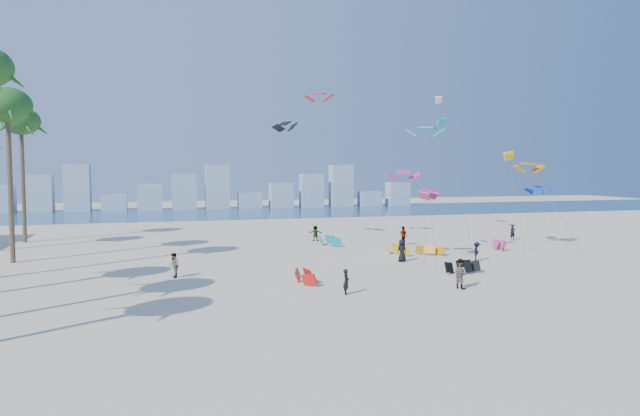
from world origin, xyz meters
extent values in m
plane|color=beige|center=(0.00, 0.00, 0.00)|extent=(220.00, 220.00, 0.00)
plane|color=navy|center=(0.00, 72.00, 0.01)|extent=(220.00, 220.00, 0.00)
imported|color=black|center=(1.32, 4.24, 0.79)|extent=(0.59, 0.68, 1.57)
imported|color=gray|center=(8.95, 3.94, 0.96)|extent=(0.98, 1.12, 1.93)
imported|color=black|center=(9.69, 14.78, 0.93)|extent=(1.00, 0.75, 1.86)
imported|color=gray|center=(14.06, 24.28, 0.95)|extent=(0.71, 1.19, 1.91)
imported|color=black|center=(15.80, 13.31, 0.80)|extent=(1.10, 1.18, 1.60)
imported|color=gray|center=(6.43, 29.83, 0.82)|extent=(1.59, 0.74, 1.65)
imported|color=black|center=(27.02, 24.70, 0.83)|extent=(0.61, 0.40, 1.67)
imported|color=gray|center=(-8.67, 12.63, 0.89)|extent=(0.73, 0.90, 1.77)
cylinder|color=#595959|center=(11.14, 12.09, 2.97)|extent=(1.01, 3.32, 5.95)
cylinder|color=#595959|center=(11.93, 15.06, 5.56)|extent=(1.59, 3.07, 11.13)
cylinder|color=#595959|center=(25.44, 15.91, 4.08)|extent=(2.67, 4.52, 8.16)
cylinder|color=#595959|center=(4.66, 29.17, 6.20)|extent=(2.90, 2.70, 12.40)
cylinder|color=#595959|center=(21.24, 27.09, 7.71)|extent=(2.59, 2.88, 15.43)
cylinder|color=#595959|center=(25.92, 16.82, 2.89)|extent=(0.05, 4.93, 5.80)
cylinder|color=#595959|center=(7.79, 27.33, 7.65)|extent=(2.87, 2.08, 15.30)
cylinder|color=#595959|center=(22.47, 17.54, 4.62)|extent=(0.44, 2.55, 9.24)
cylinder|color=#595959|center=(9.93, 12.98, 3.70)|extent=(0.16, 4.52, 7.41)
cylinder|color=#595959|center=(22.24, 33.58, 6.86)|extent=(2.86, 2.53, 13.73)
cylinder|color=brown|center=(-21.15, 23.00, 6.40)|extent=(0.40, 0.40, 12.80)
ellipsoid|color=#1F5A23|center=(-21.15, 23.00, 12.80)|extent=(3.80, 3.80, 2.85)
cylinder|color=brown|center=(-23.04, 37.00, 6.29)|extent=(0.40, 0.40, 12.57)
ellipsoid|color=#1F5A23|center=(-23.04, 37.00, 12.57)|extent=(3.80, 3.80, 2.85)
cube|color=#9EADBF|center=(-35.80, 82.00, 2.40)|extent=(4.40, 3.00, 4.80)
cube|color=#9EADBF|center=(-29.60, 82.00, 3.30)|extent=(4.40, 3.00, 6.60)
cube|color=#9EADBF|center=(-23.40, 82.00, 4.20)|extent=(4.40, 3.00, 8.40)
cube|color=#9EADBF|center=(-17.20, 82.00, 1.50)|extent=(4.40, 3.00, 3.00)
cube|color=#9EADBF|center=(-11.00, 82.00, 2.40)|extent=(4.40, 3.00, 4.80)
cube|color=#9EADBF|center=(-4.80, 82.00, 3.30)|extent=(4.40, 3.00, 6.60)
cube|color=#9EADBF|center=(1.40, 82.00, 4.20)|extent=(4.40, 3.00, 8.40)
cube|color=#9EADBF|center=(7.60, 82.00, 1.50)|extent=(4.40, 3.00, 3.00)
cube|color=#9EADBF|center=(13.80, 82.00, 2.40)|extent=(4.40, 3.00, 4.80)
cube|color=#9EADBF|center=(20.00, 82.00, 3.30)|extent=(4.40, 3.00, 6.60)
cube|color=#9EADBF|center=(26.20, 82.00, 4.20)|extent=(4.40, 3.00, 8.40)
cube|color=#9EADBF|center=(32.40, 82.00, 1.50)|extent=(4.40, 3.00, 3.00)
cube|color=#9EADBF|center=(38.60, 82.00, 2.40)|extent=(4.40, 3.00, 4.80)
camera|label=1|loc=(-9.71, -28.69, 7.70)|focal=32.27mm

